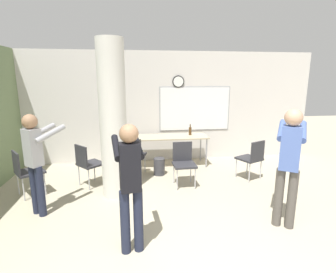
# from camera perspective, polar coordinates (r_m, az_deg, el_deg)

# --- Properties ---
(wall_back) EXTENTS (8.00, 0.15, 2.80)m
(wall_back) POSITION_cam_1_polar(r_m,az_deg,el_deg) (6.83, -1.14, 6.41)
(wall_back) COLOR silver
(wall_back) RESTS_ON ground_plane
(support_pillar) EXTENTS (0.48, 0.48, 2.80)m
(support_pillar) POSITION_cam_1_polar(r_m,az_deg,el_deg) (4.74, -11.88, 3.39)
(support_pillar) COLOR silver
(support_pillar) RESTS_ON ground_plane
(folding_table) EXTENTS (1.83, 0.67, 0.75)m
(folding_table) POSITION_cam_1_polar(r_m,az_deg,el_deg) (6.41, 0.40, -0.35)
(folding_table) COLOR tan
(folding_table) RESTS_ON ground_plane
(bottle_on_table) EXTENTS (0.07, 0.07, 0.27)m
(bottle_on_table) POSITION_cam_1_polar(r_m,az_deg,el_deg) (6.54, 4.84, 1.23)
(bottle_on_table) COLOR #4C3319
(bottle_on_table) RESTS_ON folding_table
(waste_bin) EXTENTS (0.25, 0.25, 0.38)m
(waste_bin) POSITION_cam_1_polar(r_m,az_deg,el_deg) (5.94, -1.93, -6.54)
(waste_bin) COLOR #38383D
(waste_bin) RESTS_ON ground_plane
(chair_table_left) EXTENTS (0.55, 0.55, 0.87)m
(chair_table_left) POSITION_cam_1_polar(r_m,az_deg,el_deg) (5.83, -7.41, -3.70)
(chair_table_left) COLOR #2D2D33
(chair_table_left) RESTS_ON ground_plane
(chair_near_pillar) EXTENTS (0.62, 0.62, 0.87)m
(chair_near_pillar) POSITION_cam_1_polar(r_m,az_deg,el_deg) (5.46, -17.07, -5.31)
(chair_near_pillar) COLOR #2D2D33
(chair_near_pillar) RESTS_ON ground_plane
(chair_by_left_wall) EXTENTS (0.61, 0.61, 0.87)m
(chair_by_left_wall) POSITION_cam_1_polar(r_m,az_deg,el_deg) (5.45, -28.62, -6.36)
(chair_by_left_wall) COLOR #2D2D33
(chair_by_left_wall) RESTS_ON ground_plane
(chair_table_front) EXTENTS (0.45, 0.45, 0.87)m
(chair_table_front) POSITION_cam_1_polar(r_m,az_deg,el_deg) (5.29, 3.42, -5.31)
(chair_table_front) COLOR #2D2D33
(chair_table_front) RESTS_ON ground_plane
(chair_mid_room) EXTENTS (0.59, 0.59, 0.87)m
(chair_mid_room) POSITION_cam_1_polar(r_m,az_deg,el_deg) (5.83, 17.80, -4.22)
(chair_mid_room) COLOR #2D2D33
(chair_mid_room) RESTS_ON ground_plane
(person_watching_back) EXTENTS (0.60, 0.63, 1.62)m
(person_watching_back) POSITION_cam_1_polar(r_m,az_deg,el_deg) (4.53, -26.90, -3.98)
(person_watching_back) COLOR #1E2338
(person_watching_back) RESTS_ON ground_plane
(person_playing_side) EXTENTS (0.62, 0.71, 1.74)m
(person_playing_side) POSITION_cam_1_polar(r_m,az_deg,el_deg) (4.07, 24.88, -4.50)
(person_playing_side) COLOR #514C47
(person_playing_side) RESTS_ON ground_plane
(person_playing_front) EXTENTS (0.42, 0.62, 1.63)m
(person_playing_front) POSITION_cam_1_polar(r_m,az_deg,el_deg) (3.20, -8.26, -9.09)
(person_playing_front) COLOR #1E2338
(person_playing_front) RESTS_ON ground_plane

